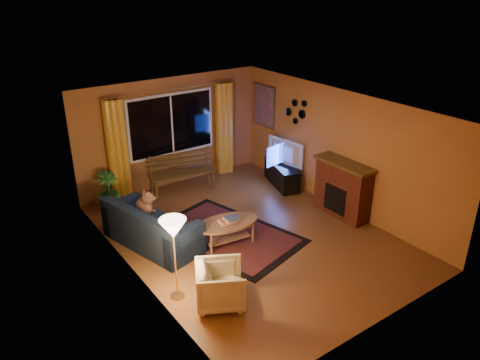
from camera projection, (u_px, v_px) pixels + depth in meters
floor at (249, 236)px, 8.88m from camera, size 4.50×6.00×0.02m
ceiling at (250, 107)px, 7.85m from camera, size 4.50×6.00×0.02m
wall_back at (171, 132)px, 10.61m from camera, size 4.50×0.02×2.50m
wall_left at (131, 209)px, 7.17m from camera, size 0.02×6.00×2.50m
wall_right at (338, 150)px, 9.56m from camera, size 0.02×6.00×2.50m
window at (172, 125)px, 10.48m from camera, size 2.00×0.02×1.30m
curtain_rod at (171, 90)px, 10.12m from camera, size 3.20×0.03×0.03m
curtain_left at (117, 151)px, 9.85m from camera, size 0.36×0.36×2.24m
curtain_right at (224, 129)px, 11.28m from camera, size 0.36×0.36×2.24m
bench at (183, 182)px, 10.60m from camera, size 1.54×0.69×0.45m
potted_plant at (108, 191)px, 9.70m from camera, size 0.59×0.59×0.85m
sofa at (152, 225)px, 8.46m from camera, size 1.28×2.07×0.78m
dog at (144, 205)px, 8.72m from camera, size 0.31×0.42×0.44m
armchair at (220, 283)px, 6.94m from camera, size 0.92×0.93×0.72m
floor_lamp at (175, 260)px, 6.94m from camera, size 0.26×0.26×1.34m
rug at (227, 235)px, 8.90m from camera, size 2.35×3.06×0.02m
coffee_table at (227, 232)px, 8.55m from camera, size 1.35×1.35×0.44m
tv_console at (282, 175)px, 10.90m from camera, size 0.76×1.29×0.51m
television at (283, 153)px, 10.67m from camera, size 0.29×1.03×0.59m
fireplace at (343, 190)px, 9.44m from camera, size 0.40×1.20×1.10m
mirror_cluster at (296, 110)px, 10.28m from camera, size 0.06×0.60×0.56m
painting at (264, 106)px, 11.20m from camera, size 0.04×0.76×0.96m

